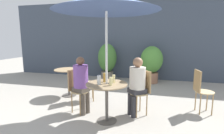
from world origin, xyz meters
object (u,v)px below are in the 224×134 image
potted_plant_1 (152,62)px  bistro_chair_3 (84,79)px  bistro_chair_1 (77,86)px  seated_person_1 (81,80)px  seated_person_0 (137,81)px  cafe_table_far (68,75)px  potted_plant_0 (107,60)px  bistro_chair_0 (142,88)px  beer_glass_2 (105,77)px  bistro_chair_2 (201,87)px  cafe_table_near (107,92)px  beer_glass_0 (111,81)px  beer_glass_1 (114,79)px  beer_glass_3 (99,80)px  umbrella (106,3)px

potted_plant_1 → bistro_chair_3: bearing=-124.3°
bistro_chair_1 → bistro_chair_3: bearing=30.3°
seated_person_1 → bistro_chair_3: bearing=39.8°
bistro_chair_3 → seated_person_0: seated_person_0 is taller
bistro_chair_3 → seated_person_1: size_ratio=0.77×
cafe_table_far → potted_plant_0: potted_plant_0 is taller
seated_person_0 → seated_person_1: 1.15m
bistro_chair_0 → beer_glass_2: bistro_chair_0 is taller
cafe_table_far → seated_person_1: size_ratio=0.62×
bistro_chair_2 → cafe_table_near: bearing=105.5°
cafe_table_far → beer_glass_2: bearing=-38.1°
seated_person_1 → beer_glass_0: size_ratio=7.97×
bistro_chair_0 → seated_person_1: size_ratio=0.77×
beer_glass_1 → beer_glass_3: 0.29m
cafe_table_near → seated_person_0: bearing=39.2°
seated_person_1 → potted_plant_1: size_ratio=0.92×
umbrella → beer_glass_2: bearing=121.0°
cafe_table_far → beer_glass_1: size_ratio=4.80×
beer_glass_3 → potted_plant_1: 3.44m
seated_person_0 → beer_glass_2: seated_person_0 is taller
cafe_table_near → bistro_chair_0: bistro_chair_0 is taller
beer_glass_1 → potted_plant_1: bearing=79.2°
beer_glass_1 → beer_glass_2: bearing=170.8°
beer_glass_0 → beer_glass_2: bearing=129.1°
seated_person_0 → potted_plant_1: bearing=136.8°
bistro_chair_1 → potted_plant_1: bearing=-5.5°
cafe_table_near → umbrella: umbrella is taller
cafe_table_near → potted_plant_1: 3.33m
cafe_table_near → beer_glass_0: bearing=-42.9°
umbrella → potted_plant_0: bearing=105.8°
bistro_chair_1 → beer_glass_2: bearing=-82.5°
bistro_chair_3 → seated_person_1: 0.76m
bistro_chair_0 → bistro_chair_3: size_ratio=1.00×
cafe_table_far → seated_person_1: (0.82, -0.96, 0.15)m
seated_person_1 → seated_person_0: bearing=-60.0°
seated_person_1 → bistro_chair_1: bearing=90.0°
cafe_table_near → bistro_chair_3: 1.28m
beer_glass_1 → umbrella: bearing=-139.4°
cafe_table_near → beer_glass_3: (-0.12, -0.09, 0.25)m
bistro_chair_3 → potted_plant_0: potted_plant_0 is taller
cafe_table_near → umbrella: size_ratio=0.33×
seated_person_1 → potted_plant_0: size_ratio=0.87×
cafe_table_far → bistro_chair_2: bearing=-5.7°
potted_plant_1 → beer_glass_3: bearing=-104.0°
potted_plant_1 → potted_plant_0: bearing=179.0°
umbrella → bistro_chair_1: bearing=159.2°
beer_glass_1 → potted_plant_1: size_ratio=0.12×
bistro_chair_2 → bistro_chair_3: bearing=78.3°
beer_glass_2 → potted_plant_0: bearing=105.1°
seated_person_0 → umbrella: size_ratio=0.52×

